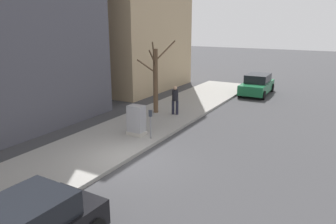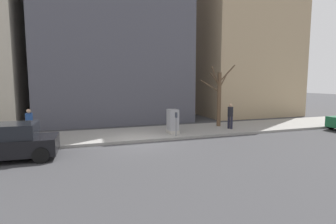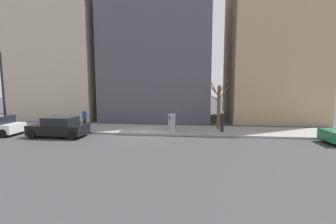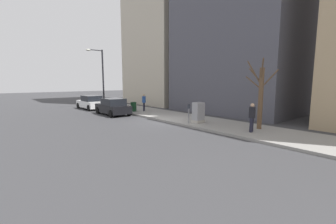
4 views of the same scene
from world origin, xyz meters
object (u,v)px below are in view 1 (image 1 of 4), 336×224
(utility_box, at_px, (136,121))
(pedestrian_near_meter, at_px, (175,99))
(bare_tree, at_px, (155,78))
(parked_car_green, at_px, (257,85))
(parking_meter, at_px, (151,121))

(utility_box, bearing_deg, pedestrian_near_meter, -88.53)
(bare_tree, relative_size, pedestrian_near_meter, 2.53)
(parked_car_green, bearing_deg, pedestrian_near_meter, 72.20)
(parked_car_green, distance_m, utility_box, 12.79)
(parked_car_green, xyz_separation_m, bare_tree, (3.70, 8.70, 1.46))
(parking_meter, height_order, pedestrian_near_meter, pedestrian_near_meter)
(parked_car_green, height_order, bare_tree, bare_tree)
(bare_tree, bearing_deg, parking_meter, 118.38)
(utility_box, distance_m, bare_tree, 4.29)
(parking_meter, distance_m, bare_tree, 4.67)
(parked_car_green, relative_size, pedestrian_near_meter, 2.55)
(pedestrian_near_meter, bearing_deg, parking_meter, -91.97)
(parking_meter, height_order, utility_box, utility_box)
(parked_car_green, xyz_separation_m, parking_meter, (1.56, 12.66, 0.24))
(parking_meter, xyz_separation_m, pedestrian_near_meter, (0.95, -4.16, 0.11))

